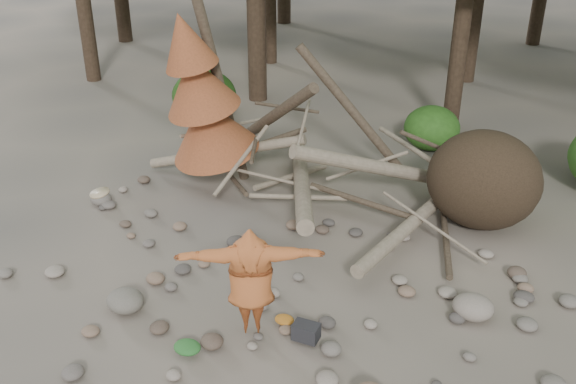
% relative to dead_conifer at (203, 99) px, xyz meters
% --- Properties ---
extents(ground, '(120.00, 120.00, 0.00)m').
position_rel_dead_conifer_xyz_m(ground, '(3.12, -3.37, -2.11)').
color(ground, '#514C44').
rests_on(ground, ground).
extents(deadfall_pile, '(8.55, 5.24, 3.30)m').
position_rel_dead_conifer_xyz_m(deadfall_pile, '(5.13, 0.87, -1.16)').
color(deadfall_pile, '#332619').
rests_on(deadfall_pile, ground).
extents(dead_conifer, '(2.06, 2.16, 4.35)m').
position_rel_dead_conifer_xyz_m(dead_conifer, '(0.00, 0.00, 0.00)').
color(dead_conifer, '#4C3F30').
rests_on(dead_conifer, ground).
extents(bush_left, '(1.80, 1.80, 1.44)m').
position_rel_dead_conifer_xyz_m(bush_left, '(-2.38, 3.83, -1.39)').
color(bush_left, '#234D14').
rests_on(bush_left, ground).
extents(bush_mid, '(1.40, 1.40, 1.12)m').
position_rel_dead_conifer_xyz_m(bush_mid, '(3.92, 4.43, -1.55)').
color(bush_mid, '#2E621C').
rests_on(bush_mid, ground).
extents(frisbee_thrower, '(3.52, 1.51, 2.10)m').
position_rel_dead_conifer_xyz_m(frisbee_thrower, '(3.16, -3.95, -1.15)').
color(frisbee_thrower, '#AC5526').
rests_on(frisbee_thrower, ground).
extents(backpack, '(0.39, 0.27, 0.26)m').
position_rel_dead_conifer_xyz_m(backpack, '(4.00, -3.81, -1.98)').
color(backpack, black).
rests_on(backpack, ground).
extents(cloth_green, '(0.42, 0.35, 0.16)m').
position_rel_dead_conifer_xyz_m(cloth_green, '(2.53, -4.79, -2.03)').
color(cloth_green, '#266026').
rests_on(cloth_green, ground).
extents(cloth_orange, '(0.31, 0.25, 0.11)m').
position_rel_dead_conifer_xyz_m(cloth_orange, '(3.54, -3.59, -2.05)').
color(cloth_orange, '#AB671D').
rests_on(cloth_orange, ground).
extents(boulder_front_left, '(0.62, 0.56, 0.37)m').
position_rel_dead_conifer_xyz_m(boulder_front_left, '(1.06, -4.31, -1.93)').
color(boulder_front_left, '#696357').
rests_on(boulder_front_left, ground).
extents(boulder_mid_right, '(0.65, 0.59, 0.39)m').
position_rel_dead_conifer_xyz_m(boulder_mid_right, '(6.17, -2.15, -1.92)').
color(boulder_mid_right, gray).
rests_on(boulder_mid_right, ground).
extents(boulder_mid_left, '(0.47, 0.42, 0.28)m').
position_rel_dead_conifer_xyz_m(boulder_mid_left, '(-1.70, -1.54, -1.97)').
color(boulder_mid_left, '#676057').
rests_on(boulder_mid_left, ground).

